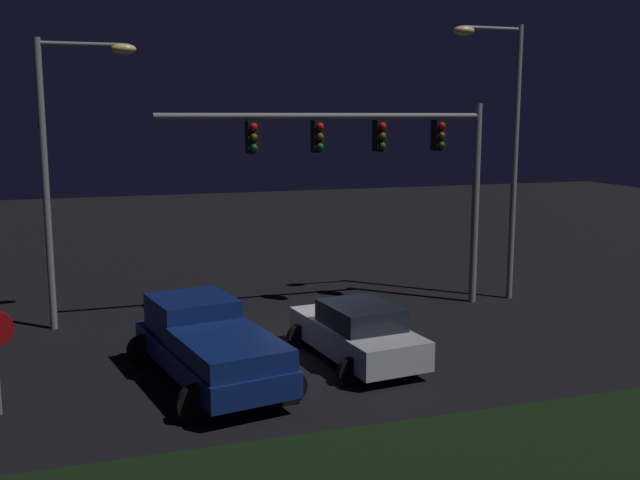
% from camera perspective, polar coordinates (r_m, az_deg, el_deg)
% --- Properties ---
extents(ground_plane, '(80.00, 80.00, 0.00)m').
position_cam_1_polar(ground_plane, '(20.15, -1.12, -8.16)').
color(ground_plane, black).
extents(pickup_truck, '(3.54, 5.68, 1.80)m').
position_cam_1_polar(pickup_truck, '(17.51, -8.62, -7.60)').
color(pickup_truck, navy).
rests_on(pickup_truck, ground_plane).
extents(car_sedan, '(2.82, 4.58, 1.51)m').
position_cam_1_polar(car_sedan, '(18.86, 2.87, -7.07)').
color(car_sedan, '#B7B7BC').
rests_on(car_sedan, ground_plane).
extents(traffic_signal_gantry, '(10.32, 0.56, 6.50)m').
position_cam_1_polar(traffic_signal_gantry, '(23.11, 4.67, 6.79)').
color(traffic_signal_gantry, slate).
rests_on(traffic_signal_gantry, ground_plane).
extents(street_lamp_left, '(2.74, 0.44, 8.22)m').
position_cam_1_polar(street_lamp_left, '(22.28, -19.01, 6.61)').
color(street_lamp_left, slate).
rests_on(street_lamp_left, ground_plane).
extents(street_lamp_right, '(2.47, 0.44, 8.98)m').
position_cam_1_polar(street_lamp_right, '(25.16, 13.90, 8.00)').
color(street_lamp_right, slate).
rests_on(street_lamp_right, ground_plane).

